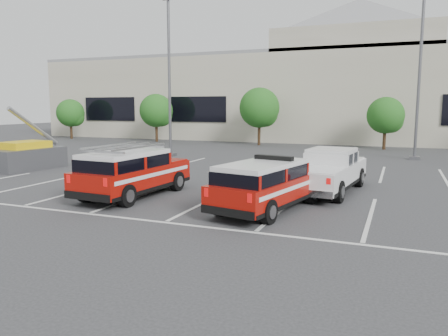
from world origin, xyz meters
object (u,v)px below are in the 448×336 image
(tree_left, at_px, (157,112))
(fire_chief_suv, at_px, (268,188))
(convention_building, at_px, (339,92))
(tree_mid_right, at_px, (387,117))
(light_pole_mid, at_px, (419,75))
(ladder_suv, at_px, (132,176))
(utility_rig, at_px, (23,157))
(tree_mid_left, at_px, (261,109))
(tree_far_left, at_px, (72,114))
(white_pickup, at_px, (328,175))
(light_pole_left, at_px, (169,77))

(tree_left, distance_m, fire_chief_suv, 28.26)
(convention_building, xyz_separation_m, tree_left, (-15.09, -9.82, -1.95))
(tree_mid_right, xyz_separation_m, light_pole_mid, (1.91, -6.05, 2.68))
(tree_mid_right, bearing_deg, fire_chief_suv, -97.16)
(ladder_suv, distance_m, utility_rig, 10.09)
(tree_left, relative_size, tree_mid_left, 0.91)
(convention_building, distance_m, tree_mid_left, 11.19)
(tree_left, height_order, light_pole_mid, light_pole_mid)
(tree_mid_left, distance_m, utility_rig, 19.90)
(tree_far_left, bearing_deg, tree_left, 0.00)
(tree_mid_right, bearing_deg, light_pole_mid, -72.48)
(tree_mid_right, xyz_separation_m, utility_rig, (-17.33, -18.34, -1.85))
(tree_left, xyz_separation_m, light_pole_mid, (21.91, -6.05, 2.41))
(white_pickup, xyz_separation_m, ladder_suv, (-6.50, -3.61, 0.11))
(tree_mid_right, distance_m, fire_chief_suv, 22.57)
(tree_left, height_order, fire_chief_suv, tree_left)
(tree_left, height_order, light_pole_left, light_pole_left)
(tree_mid_left, bearing_deg, ladder_suv, -84.80)
(light_pole_left, relative_size, white_pickup, 1.85)
(light_pole_mid, bearing_deg, tree_mid_right, 107.52)
(convention_building, xyz_separation_m, tree_far_left, (-25.09, -9.82, -2.22))
(tree_left, height_order, utility_rig, tree_left)
(light_pole_mid, bearing_deg, white_pickup, -105.16)
(tree_mid_right, height_order, ladder_suv, tree_mid_right)
(tree_far_left, distance_m, light_pole_mid, 32.59)
(convention_building, xyz_separation_m, utility_rig, (-12.42, -28.16, -4.06))
(light_pole_left, height_order, utility_rig, light_pole_left)
(tree_far_left, bearing_deg, convention_building, 21.37)
(utility_rig, bearing_deg, tree_left, 104.86)
(white_pickup, height_order, utility_rig, utility_rig)
(tree_far_left, bearing_deg, light_pole_left, -30.71)
(tree_mid_left, distance_m, white_pickup, 20.55)
(tree_far_left, height_order, ladder_suv, tree_far_left)
(tree_left, height_order, white_pickup, tree_left)
(tree_left, distance_m, utility_rig, 18.66)
(utility_rig, bearing_deg, light_pole_left, 69.53)
(convention_building, height_order, light_pole_left, convention_building)
(fire_chief_suv, bearing_deg, utility_rig, 176.26)
(convention_building, height_order, tree_left, convention_building)
(fire_chief_suv, xyz_separation_m, ladder_suv, (-5.18, 0.17, 0.07))
(tree_mid_left, relative_size, white_pickup, 0.88)
(tree_left, relative_size, tree_mid_right, 1.11)
(tree_far_left, bearing_deg, tree_mid_right, 0.00)
(fire_chief_suv, height_order, utility_rig, utility_rig)
(fire_chief_suv, relative_size, white_pickup, 0.93)
(fire_chief_suv, bearing_deg, convention_building, 105.34)
(tree_mid_left, distance_m, light_pole_left, 10.73)
(white_pickup, bearing_deg, tree_left, 141.33)
(fire_chief_suv, bearing_deg, light_pole_mid, 85.45)
(light_pole_left, bearing_deg, light_pole_mid, 14.93)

